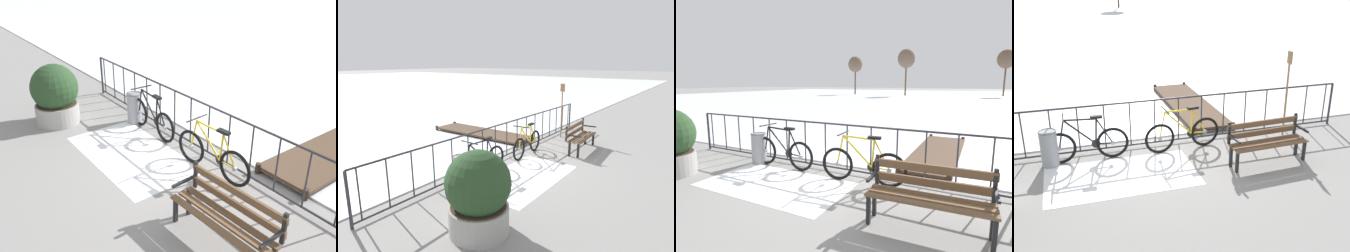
{
  "view_description": "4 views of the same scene",
  "coord_description": "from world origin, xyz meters",
  "views": [
    {
      "loc": [
        4.54,
        -4.31,
        3.56
      ],
      "look_at": [
        -0.44,
        -0.65,
        0.65
      ],
      "focal_mm": 38.31,
      "sensor_mm": 36.0,
      "label": 1
    },
    {
      "loc": [
        -6.47,
        -4.62,
        2.78
      ],
      "look_at": [
        0.25,
        0.21,
        0.88
      ],
      "focal_mm": 30.41,
      "sensor_mm": 36.0,
      "label": 2
    },
    {
      "loc": [
        2.46,
        -4.88,
        1.94
      ],
      "look_at": [
        -0.2,
        0.24,
        0.98
      ],
      "focal_mm": 28.32,
      "sensor_mm": 36.0,
      "label": 3
    },
    {
      "loc": [
        -1.83,
        -7.81,
        3.58
      ],
      "look_at": [
        0.36,
        -0.84,
        0.73
      ],
      "focal_mm": 42.01,
      "sensor_mm": 36.0,
      "label": 4
    }
  ],
  "objects": [
    {
      "name": "tree_west_mid",
      "position": [
        -7.39,
        33.08,
        5.15
      ],
      "size": [
        2.4,
        2.4,
        6.51
      ],
      "color": "brown",
      "rests_on": "ground"
    },
    {
      "name": "ground_plane",
      "position": [
        0.0,
        0.0,
        0.0
      ],
      "size": [
        160.0,
        160.0,
        0.0
      ],
      "primitive_type": "plane",
      "color": "gray"
    },
    {
      "name": "tree_far_west",
      "position": [
        4.97,
        37.06,
        4.91
      ],
      "size": [
        2.27,
        2.27,
        6.2
      ],
      "color": "brown",
      "rests_on": "ground"
    },
    {
      "name": "wooden_dock",
      "position": [
        1.52,
        2.27,
        0.12
      ],
      "size": [
        1.1,
        4.03,
        0.2
      ],
      "color": "#4C3828",
      "rests_on": "ground"
    },
    {
      "name": "trash_bin",
      "position": [
        -2.22,
        -0.33,
        0.37
      ],
      "size": [
        0.35,
        0.35,
        0.73
      ],
      "color": "gray",
      "rests_on": "ground"
    },
    {
      "name": "bicycle_second",
      "position": [
        0.52,
        -0.38,
        0.37
      ],
      "size": [
        1.71,
        0.52,
        0.97
      ],
      "color": "black",
      "rests_on": "ground"
    },
    {
      "name": "tree_centre",
      "position": [
        -15.68,
        33.88,
        4.64
      ],
      "size": [
        2.23,
        2.23,
        5.91
      ],
      "color": "brown",
      "rests_on": "ground"
    },
    {
      "name": "railing_fence",
      "position": [
        0.0,
        0.0,
        0.56
      ],
      "size": [
        9.06,
        0.06,
        1.07
      ],
      "color": "#2D2D33",
      "rests_on": "ground"
    },
    {
      "name": "frozen_pond",
      "position": [
        0.0,
        28.4,
        0.01
      ],
      "size": [
        80.0,
        56.0,
        0.03
      ],
      "primitive_type": "cube",
      "color": "silver",
      "rests_on": "ground"
    },
    {
      "name": "park_bench",
      "position": [
        1.94,
        -1.44,
        0.51
      ],
      "size": [
        1.62,
        0.56,
        0.89
      ],
      "color": "brown",
      "rests_on": "ground"
    },
    {
      "name": "bicycle_near_railing",
      "position": [
        -1.5,
        -0.32,
        0.37
      ],
      "size": [
        1.71,
        0.52,
        0.97
      ],
      "color": "black",
      "rests_on": "ground"
    },
    {
      "name": "snow_patch",
      "position": [
        -0.94,
        -1.2,
        0.0
      ],
      "size": [
        2.83,
        1.56,
        0.01
      ],
      "primitive_type": "cube",
      "color": "white",
      "rests_on": "ground"
    }
  ]
}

